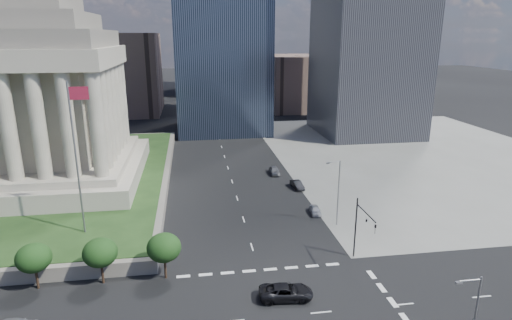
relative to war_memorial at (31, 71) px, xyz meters
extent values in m
plane|color=black|center=(34.00, 52.00, -21.40)|extent=(500.00, 500.00, 0.00)
cube|color=slate|center=(80.00, 12.00, -21.38)|extent=(68.00, 90.00, 0.03)
cylinder|color=slate|center=(12.00, -24.00, -9.50)|extent=(0.24, 0.24, 20.00)
cube|color=maroon|center=(13.20, -24.00, -1.00)|extent=(2.40, 0.05, 1.60)
cube|color=black|center=(36.00, 47.00, 8.60)|extent=(26.00, 26.00, 60.00)
cube|color=brown|center=(66.00, 82.00, -11.40)|extent=(20.00, 30.00, 20.00)
cube|color=brown|center=(4.00, 82.00, -7.40)|extent=(24.00, 30.00, 28.00)
cylinder|color=black|center=(46.50, -32.50, -17.40)|extent=(0.18, 0.18, 8.00)
cylinder|color=black|center=(46.50, -35.25, -14.20)|extent=(0.14, 5.50, 0.14)
cube|color=black|center=(46.50, -38.00, -15.00)|extent=(0.30, 0.30, 1.10)
cylinder|color=slate|center=(46.60, -54.00, -11.60)|extent=(1.80, 0.12, 0.12)
cube|color=slate|center=(45.70, -54.00, -11.70)|extent=(0.50, 0.22, 0.14)
cylinder|color=slate|center=(47.50, -23.00, -16.40)|extent=(0.16, 0.16, 10.00)
cylinder|color=slate|center=(46.60, -23.00, -11.60)|extent=(1.80, 0.12, 0.12)
cube|color=slate|center=(45.70, -23.00, -11.70)|extent=(0.50, 0.22, 0.14)
imported|color=black|center=(35.96, -40.10, -20.59)|extent=(3.16, 6.02, 1.62)
imported|color=#A0A2A9|center=(45.50, -18.60, -20.76)|extent=(1.86, 3.87, 1.27)
imported|color=black|center=(45.50, -6.74, -20.70)|extent=(4.42, 2.00, 1.41)
imported|color=#5B5D63|center=(43.00, 2.20, -20.63)|extent=(1.99, 4.59, 1.54)
camera|label=1|loc=(26.73, -79.07, 5.78)|focal=30.00mm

